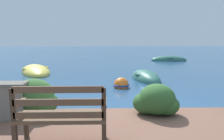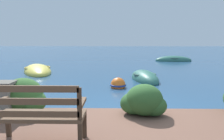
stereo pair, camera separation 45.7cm
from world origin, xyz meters
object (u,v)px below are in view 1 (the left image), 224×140
rowboat_far (169,60)px  mooring_buoy (121,85)px  park_bench (61,114)px  rowboat_nearest (146,78)px  rowboat_mid (36,72)px

rowboat_far → mooring_buoy: 9.86m
park_bench → rowboat_far: bearing=73.5°
rowboat_nearest → mooring_buoy: size_ratio=4.01×
rowboat_mid → mooring_buoy: bearing=-154.4°
rowboat_nearest → rowboat_far: bearing=145.4°
rowboat_far → mooring_buoy: size_ratio=4.59×
rowboat_nearest → mooring_buoy: 1.81m
mooring_buoy → park_bench: bearing=-104.1°
park_bench → rowboat_nearest: bearing=74.6°
rowboat_nearest → rowboat_far: size_ratio=0.87×
rowboat_far → mooring_buoy: rowboat_far is taller
rowboat_mid → mooring_buoy: 5.36m
park_bench → mooring_buoy: park_bench is taller
park_bench → mooring_buoy: bearing=81.2°
park_bench → rowboat_nearest: park_bench is taller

